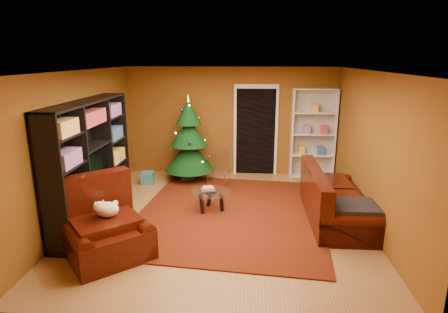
# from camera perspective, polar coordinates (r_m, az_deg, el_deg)

# --- Properties ---
(floor) EXTENTS (5.00, 5.50, 0.05)m
(floor) POSITION_cam_1_polar(r_m,az_deg,el_deg) (6.85, -0.25, -9.59)
(floor) COLOR brown
(floor) RESTS_ON ground
(ceiling) EXTENTS (5.00, 5.50, 0.05)m
(ceiling) POSITION_cam_1_polar(r_m,az_deg,el_deg) (6.24, -0.27, 13.15)
(ceiling) COLOR silver
(ceiling) RESTS_ON wall_back
(wall_back) EXTENTS (5.00, 0.05, 2.60)m
(wall_back) POSITION_cam_1_polar(r_m,az_deg,el_deg) (9.13, 1.09, 5.36)
(wall_back) COLOR brown
(wall_back) RESTS_ON ground
(wall_left) EXTENTS (0.05, 5.50, 2.60)m
(wall_left) POSITION_cam_1_polar(r_m,az_deg,el_deg) (7.07, -21.13, 1.51)
(wall_left) COLOR brown
(wall_left) RESTS_ON ground
(wall_right) EXTENTS (0.05, 5.50, 2.60)m
(wall_right) POSITION_cam_1_polar(r_m,az_deg,el_deg) (6.72, 21.75, 0.78)
(wall_right) COLOR brown
(wall_right) RESTS_ON ground
(doorway) EXTENTS (1.06, 0.60, 2.16)m
(doorway) POSITION_cam_1_polar(r_m,az_deg,el_deg) (9.12, 4.84, 3.70)
(doorway) COLOR black
(doorway) RESTS_ON floor
(rug) EXTENTS (3.71, 4.21, 0.02)m
(rug) POSITION_cam_1_polar(r_m,az_deg,el_deg) (7.04, 0.98, -8.57)
(rug) COLOR #531909
(rug) RESTS_ON floor
(media_unit) EXTENTS (0.42, 2.76, 2.12)m
(media_unit) POSITION_cam_1_polar(r_m,az_deg,el_deg) (6.88, -19.62, -0.79)
(media_unit) COLOR black
(media_unit) RESTS_ON floor
(christmas_tree) EXTENTS (1.46, 1.46, 2.04)m
(christmas_tree) POSITION_cam_1_polar(r_m,az_deg,el_deg) (8.68, -5.34, 2.71)
(christmas_tree) COLOR black
(christmas_tree) RESTS_ON floor
(gift_box_teal) EXTENTS (0.29, 0.29, 0.27)m
(gift_box_teal) POSITION_cam_1_polar(r_m,az_deg,el_deg) (8.77, -11.58, -3.19)
(gift_box_teal) COLOR #286D7A
(gift_box_teal) RESTS_ON floor
(gift_box_green) EXTENTS (0.38, 0.38, 0.29)m
(gift_box_green) POSITION_cam_1_polar(r_m,az_deg,el_deg) (8.89, -5.67, -2.64)
(gift_box_green) COLOR #22592B
(gift_box_green) RESTS_ON floor
(gift_box_red) EXTENTS (0.27, 0.27, 0.22)m
(gift_box_red) POSITION_cam_1_polar(r_m,az_deg,el_deg) (9.29, -7.68, -2.13)
(gift_box_red) COLOR maroon
(gift_box_red) RESTS_ON floor
(white_bookshelf) EXTENTS (1.01, 0.37, 2.18)m
(white_bookshelf) POSITION_cam_1_polar(r_m,az_deg,el_deg) (9.08, 13.41, 3.37)
(white_bookshelf) COLOR white
(white_bookshelf) RESTS_ON floor
(armchair) EXTENTS (1.68, 1.68, 0.93)m
(armchair) POSITION_cam_1_polar(r_m,az_deg,el_deg) (5.73, -17.50, -10.07)
(armchair) COLOR black
(armchair) RESTS_ON rug
(dog) EXTENTS (0.50, 0.49, 0.30)m
(dog) POSITION_cam_1_polar(r_m,az_deg,el_deg) (5.70, -17.37, -7.70)
(dog) COLOR beige
(dog) RESTS_ON armchair
(sofa) EXTENTS (0.99, 2.17, 0.93)m
(sofa) POSITION_cam_1_polar(r_m,az_deg,el_deg) (6.91, 16.84, -5.65)
(sofa) COLOR black
(sofa) RESTS_ON rug
(coffee_table) EXTENTS (0.93, 0.93, 0.49)m
(coffee_table) POSITION_cam_1_polar(r_m,az_deg,el_deg) (7.08, -2.00, -6.76)
(coffee_table) COLOR gray
(coffee_table) RESTS_ON rug
(acrylic_chair) EXTENTS (0.54, 0.58, 0.90)m
(acrylic_chair) POSITION_cam_1_polar(r_m,az_deg,el_deg) (7.97, -0.85, -2.36)
(acrylic_chair) COLOR #66605B
(acrylic_chair) RESTS_ON rug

